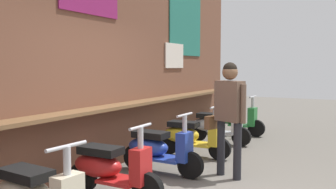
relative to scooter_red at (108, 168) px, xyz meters
The scene contains 7 objects.
market_stall_facade 1.93m from the scooter_red, 56.50° to the left, with size 11.11×0.61×3.92m.
scooter_red is the anchor object (origin of this frame).
scooter_blue 1.22m from the scooter_red, ahead, with size 0.46×1.40×0.97m.
scooter_yellow 2.40m from the scooter_red, ahead, with size 0.48×1.40×0.97m.
scooter_silver 3.71m from the scooter_red, ahead, with size 0.46×1.40×0.97m.
scooter_green 4.89m from the scooter_red, ahead, with size 0.46×1.40×0.97m.
shopper_with_handbag 1.99m from the scooter_red, 33.62° to the right, with size 0.40×0.68×1.73m.
Camera 1 is at (-4.19, -1.74, 1.67)m, focal length 38.66 mm.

